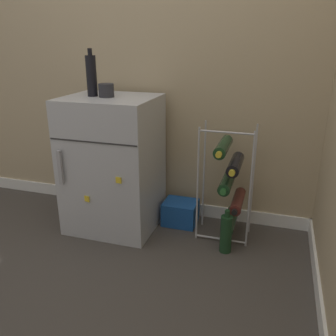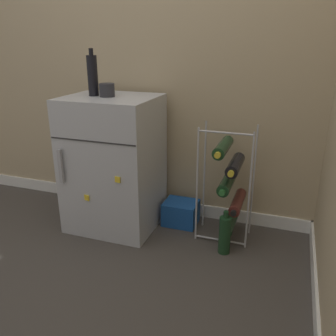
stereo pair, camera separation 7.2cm
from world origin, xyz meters
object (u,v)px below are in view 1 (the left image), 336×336
object	(u,v)px
fridge_top_bottle	(91,75)
mini_fridge	(113,164)
soda_box	(180,212)
wine_rack	(230,184)
fridge_top_cup	(106,90)
loose_bottle_floor	(226,233)

from	to	relation	value
fridge_top_bottle	mini_fridge	bearing A→B (deg)	3.77
mini_fridge	soda_box	xyz separation A→B (m)	(0.42, 0.14, -0.36)
mini_fridge	soda_box	world-z (taller)	mini_fridge
wine_rack	fridge_top_cup	size ratio (longest dim) A/B	7.80
mini_fridge	fridge_top_bottle	xyz separation A→B (m)	(-0.11, -0.01, 0.56)
fridge_top_cup	fridge_top_bottle	distance (m)	0.13
fridge_top_cup	loose_bottle_floor	size ratio (longest dim) A/B	0.34
soda_box	fridge_top_bottle	bearing A→B (deg)	-164.47
fridge_top_cup	loose_bottle_floor	xyz separation A→B (m)	(0.79, -0.10, -0.80)
mini_fridge	soda_box	distance (m)	0.57
fridge_top_bottle	loose_bottle_floor	distance (m)	1.25
loose_bottle_floor	wine_rack	bearing A→B (deg)	94.88
soda_box	fridge_top_bottle	distance (m)	1.07
mini_fridge	fridge_top_bottle	world-z (taller)	fridge_top_bottle
fridge_top_bottle	loose_bottle_floor	xyz separation A→B (m)	(0.89, -0.11, -0.88)
wine_rack	soda_box	bearing A→B (deg)	167.75
mini_fridge	fridge_top_bottle	distance (m)	0.57
wine_rack	fridge_top_bottle	size ratio (longest dim) A/B	2.59
fridge_top_bottle	wine_rack	bearing A→B (deg)	4.91
mini_fridge	wine_rack	xyz separation A→B (m)	(0.76, 0.07, -0.08)
wine_rack	loose_bottle_floor	bearing A→B (deg)	-85.12
wine_rack	soda_box	distance (m)	0.45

